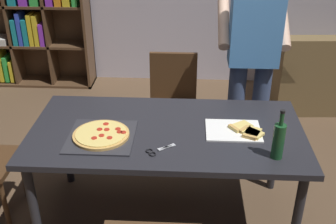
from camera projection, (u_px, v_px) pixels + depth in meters
name	position (u px, v px, depth m)	size (l,w,h in m)	color
ground_plane	(167.00, 215.00, 3.12)	(12.00, 12.00, 0.00)	brown
dining_table	(167.00, 138.00, 2.80)	(1.81, 0.93, 0.75)	#232328
chair_far_side	(173.00, 98.00, 3.71)	(0.42, 0.42, 0.90)	#472D19
bookshelf	(26.00, 1.00, 4.81)	(1.40, 0.35, 1.95)	#513823
person_serving_pizza	(252.00, 57.00, 3.26)	(0.55, 0.54, 1.75)	#38476B
pepperoni_pizza_on_tray	(101.00, 135.00, 2.67)	(0.42, 0.42, 0.04)	#2D2D33
pizza_slices_on_towel	(239.00, 131.00, 2.72)	(0.38, 0.28, 0.03)	white
wine_bottle	(279.00, 140.00, 2.42)	(0.07, 0.07, 0.32)	#194723
kitchen_scissors	(157.00, 150.00, 2.53)	(0.19, 0.15, 0.01)	silver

